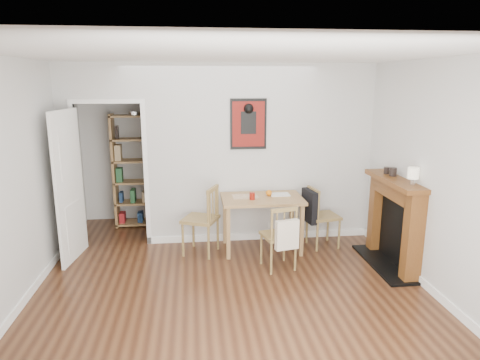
{
  "coord_description": "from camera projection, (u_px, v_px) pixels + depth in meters",
  "views": [
    {
      "loc": [
        -0.4,
        -4.72,
        2.36
      ],
      "look_at": [
        0.2,
        0.6,
        1.11
      ],
      "focal_mm": 32.0,
      "sensor_mm": 36.0,
      "label": 1
    }
  ],
  "objects": [
    {
      "name": "ground",
      "position": [
        229.0,
        281.0,
        5.15
      ],
      "size": [
        5.2,
        5.2,
        0.0
      ],
      "primitive_type": "plane",
      "color": "#53311A",
      "rests_on": "ground"
    },
    {
      "name": "room_shell",
      "position": [
        228.0,
        156.0,
        6.16
      ],
      "size": [
        5.2,
        5.2,
        5.2
      ],
      "color": "beige",
      "rests_on": "ground"
    },
    {
      "name": "dining_table",
      "position": [
        262.0,
        204.0,
        5.98
      ],
      "size": [
        1.13,
        0.72,
        0.77
      ],
      "color": "#A77E4E",
      "rests_on": "ground"
    },
    {
      "name": "chair_left",
      "position": [
        200.0,
        220.0,
        5.89
      ],
      "size": [
        0.63,
        0.63,
        0.96
      ],
      "color": "olive",
      "rests_on": "ground"
    },
    {
      "name": "chair_right",
      "position": [
        322.0,
        216.0,
        6.14
      ],
      "size": [
        0.56,
        0.51,
        0.89
      ],
      "color": "olive",
      "rests_on": "ground"
    },
    {
      "name": "chair_front",
      "position": [
        279.0,
        236.0,
        5.42
      ],
      "size": [
        0.51,
        0.55,
        0.85
      ],
      "color": "olive",
      "rests_on": "ground"
    },
    {
      "name": "bookshelf",
      "position": [
        138.0,
        171.0,
        6.96
      ],
      "size": [
        0.78,
        0.31,
        1.85
      ],
      "color": "#A77E4E",
      "rests_on": "ground"
    },
    {
      "name": "fireplace",
      "position": [
        395.0,
        220.0,
        5.48
      ],
      "size": [
        0.45,
        1.25,
        1.16
      ],
      "color": "brown",
      "rests_on": "ground"
    },
    {
      "name": "red_glass",
      "position": [
        252.0,
        196.0,
        5.84
      ],
      "size": [
        0.08,
        0.08,
        0.1
      ],
      "primitive_type": "cylinder",
      "color": "maroon",
      "rests_on": "dining_table"
    },
    {
      "name": "orange_fruit",
      "position": [
        269.0,
        193.0,
        6.02
      ],
      "size": [
        0.09,
        0.09,
        0.09
      ],
      "primitive_type": "sphere",
      "color": "orange",
      "rests_on": "dining_table"
    },
    {
      "name": "placemat",
      "position": [
        245.0,
        196.0,
        6.0
      ],
      "size": [
        0.37,
        0.29,
        0.0
      ],
      "primitive_type": "cube",
      "rotation": [
        0.0,
        0.0,
        0.06
      ],
      "color": "beige",
      "rests_on": "dining_table"
    },
    {
      "name": "notebook",
      "position": [
        280.0,
        195.0,
        6.08
      ],
      "size": [
        0.27,
        0.2,
        0.01
      ],
      "primitive_type": "cube",
      "rotation": [
        0.0,
        0.0,
        0.02
      ],
      "color": "silver",
      "rests_on": "dining_table"
    },
    {
      "name": "mantel_lamp",
      "position": [
        413.0,
        174.0,
        5.0
      ],
      "size": [
        0.13,
        0.13,
        0.21
      ],
      "color": "silver",
      "rests_on": "fireplace"
    },
    {
      "name": "ceramic_jar_a",
      "position": [
        393.0,
        172.0,
        5.47
      ],
      "size": [
        0.09,
        0.09,
        0.11
      ],
      "primitive_type": "cylinder",
      "color": "black",
      "rests_on": "fireplace"
    },
    {
      "name": "ceramic_jar_b",
      "position": [
        386.0,
        170.0,
        5.61
      ],
      "size": [
        0.07,
        0.07,
        0.09
      ],
      "primitive_type": "cylinder",
      "color": "black",
      "rests_on": "fireplace"
    }
  ]
}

